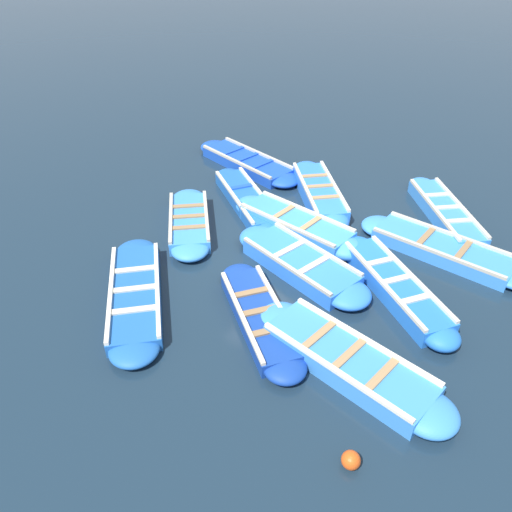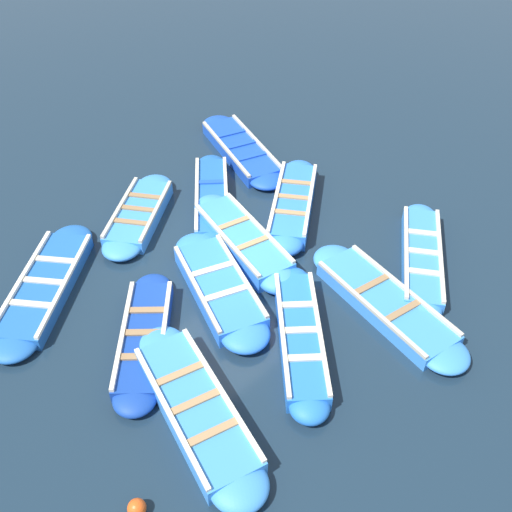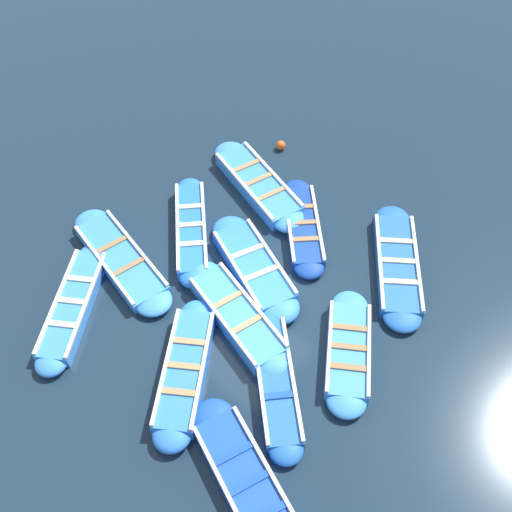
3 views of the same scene
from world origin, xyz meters
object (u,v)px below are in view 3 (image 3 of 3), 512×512
boat_drifting (348,351)px  boat_centre (249,486)px  boat_outer_right (258,185)px  buoy_orange_near (281,145)px  boat_broadside (254,267)px  boat_mid_row (303,226)px  boat_inner_gap (191,229)px  boat_near_quay (73,305)px  boat_far_corner (237,317)px  boat_bow_out (397,264)px  boat_tucked (121,260)px  boat_outer_left (185,371)px  boat_stern_in (276,381)px

boat_drifting → boat_centre: size_ratio=0.78×
boat_outer_right → buoy_orange_near: (-1.71, -0.67, -0.05)m
boat_drifting → boat_broadside: 3.16m
boat_mid_row → buoy_orange_near: bearing=-128.5°
boat_inner_gap → boat_outer_right: 2.40m
boat_outer_right → boat_near_quay: boat_outer_right is taller
boat_far_corner → boat_bow_out: boat_far_corner is taller
boat_near_quay → boat_mid_row: bearing=157.1°
boat_tucked → boat_centre: (1.88, 6.15, -0.00)m
boat_broadside → boat_outer_left: bearing=15.4°
boat_near_quay → boat_bow_out: 7.91m
buoy_orange_near → boat_tucked: bearing=-0.7°
boat_inner_gap → boat_far_corner: bearing=67.6°
boat_far_corner → boat_drifting: size_ratio=1.21×
boat_drifting → boat_tucked: size_ratio=0.76×
boat_far_corner → boat_centre: 3.84m
boat_drifting → boat_outer_right: bearing=-116.4°
boat_far_corner → boat_outer_right: 4.39m
boat_inner_gap → boat_near_quay: bearing=-5.2°
boat_inner_gap → boat_bow_out: 5.32m
boat_inner_gap → boat_drifting: boat_inner_gap is taller
boat_stern_in → boat_near_quay: 5.12m
boat_broadside → buoy_orange_near: (-3.90, -2.54, -0.04)m
boat_broadside → boat_mid_row: bearing=179.7°
boat_centre → boat_inner_gap: bearing=-123.9°
boat_tucked → boat_mid_row: 4.74m
boat_inner_gap → boat_near_quay: 3.53m
boat_broadside → boat_outer_right: bearing=-139.5°
boat_inner_gap → boat_far_corner: 2.99m
boat_far_corner → boat_inner_gap: bearing=-112.4°
boat_outer_left → boat_inner_gap: 4.10m
buoy_orange_near → boat_far_corner: bearing=31.9°
boat_bow_out → buoy_orange_near: boat_bow_out is taller
boat_centre → boat_outer_left: bearing=-107.3°
boat_inner_gap → boat_broadside: size_ratio=0.87×
boat_outer_left → boat_bow_out: 5.86m
boat_centre → boat_mid_row: boat_centre is taller
boat_bow_out → buoy_orange_near: 5.28m
boat_inner_gap → boat_mid_row: size_ratio=1.08×
boat_near_quay → boat_outer_left: bearing=100.7°
boat_outer_right → boat_mid_row: size_ratio=1.36×
boat_bow_out → buoy_orange_near: size_ratio=12.99×
boat_centre → boat_far_corner: bearing=-132.8°
boat_outer_right → boat_stern_in: (4.14, 4.32, -0.03)m
boat_inner_gap → boat_broadside: boat_inner_gap is taller
boat_outer_right → boat_centre: bearing=41.4°
boat_inner_gap → boat_near_quay: (3.51, -0.32, -0.02)m
boat_drifting → boat_mid_row: (-2.17, -3.13, -0.01)m
boat_stern_in → boat_centre: bearing=28.6°
boat_far_corner → boat_bow_out: 4.25m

